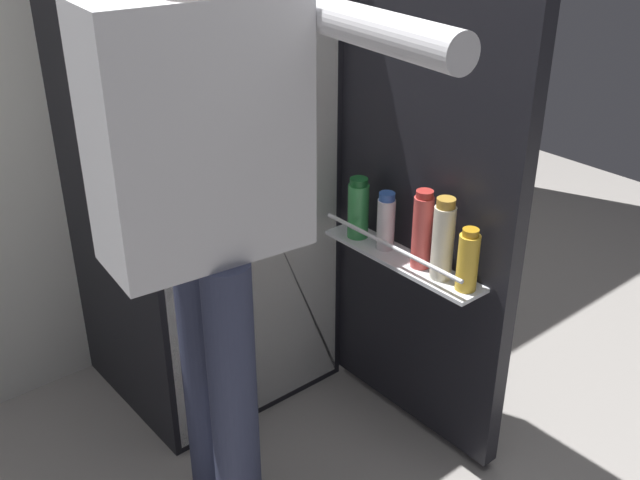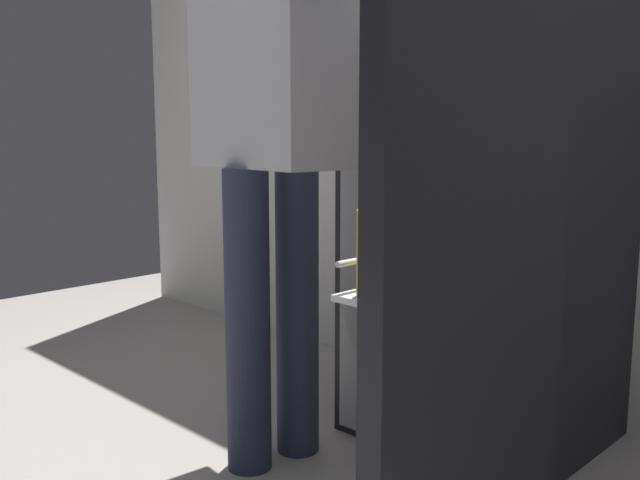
{
  "view_description": "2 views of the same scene",
  "coord_description": "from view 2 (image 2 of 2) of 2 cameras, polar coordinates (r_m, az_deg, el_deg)",
  "views": [
    {
      "loc": [
        -1.1,
        -1.36,
        1.63
      ],
      "look_at": [
        -0.01,
        -0.05,
        0.76
      ],
      "focal_mm": 42.13,
      "sensor_mm": 36.0,
      "label": 1
    },
    {
      "loc": [
        1.07,
        -1.25,
        0.91
      ],
      "look_at": [
        -0.05,
        -0.1,
        0.66
      ],
      "focal_mm": 39.51,
      "sensor_mm": 36.0,
      "label": 2
    }
  ],
  "objects": [
    {
      "name": "kitchen_wall",
      "position": [
        2.42,
        18.38,
        16.85
      ],
      "size": [
        4.4,
        0.1,
        2.53
      ],
      "primitive_type": "cube",
      "color": "silver",
      "rests_on": "ground_plane"
    },
    {
      "name": "refrigerator",
      "position": [
        2.03,
        13.44,
        5.62
      ],
      "size": [
        0.71,
        1.24,
        1.61
      ],
      "color": "black",
      "rests_on": "ground_plane"
    },
    {
      "name": "person",
      "position": [
        1.86,
        -3.82,
        11.13
      ],
      "size": [
        0.55,
        0.8,
        1.63
      ],
      "color": "#2D334C",
      "rests_on": "ground_plane"
    }
  ]
}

